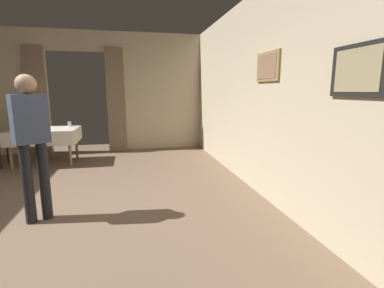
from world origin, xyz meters
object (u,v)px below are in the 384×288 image
at_px(flower_vase_mid, 21,124).
at_px(glass_mid_b, 30,127).
at_px(person_waiter_by_doorway, 31,137).
at_px(glass_mid_c, 70,124).
at_px(dining_table_mid, 44,133).

height_order(flower_vase_mid, glass_mid_b, flower_vase_mid).
relative_size(glass_mid_b, person_waiter_by_doorway, 0.07).
bearing_deg(glass_mid_c, flower_vase_mid, -171.17).
xyz_separation_m(dining_table_mid, glass_mid_b, (-0.24, -0.09, 0.16)).
height_order(dining_table_mid, flower_vase_mid, flower_vase_mid).
bearing_deg(person_waiter_by_doorway, flower_vase_mid, 110.71).
xyz_separation_m(glass_mid_b, glass_mid_c, (0.69, 0.42, -0.00)).
distance_m(glass_mid_b, person_waiter_by_doorway, 3.01).
xyz_separation_m(dining_table_mid, person_waiter_by_doorway, (0.69, -2.95, 0.37)).
distance_m(flower_vase_mid, glass_mid_b, 0.38).
bearing_deg(person_waiter_by_doorway, glass_mid_b, 108.10).
height_order(glass_mid_c, person_waiter_by_doorway, person_waiter_by_doorway).
bearing_deg(glass_mid_c, glass_mid_b, -148.57).
bearing_deg(glass_mid_c, person_waiter_by_doorway, -85.83).
height_order(dining_table_mid, person_waiter_by_doorway, person_waiter_by_doorway).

